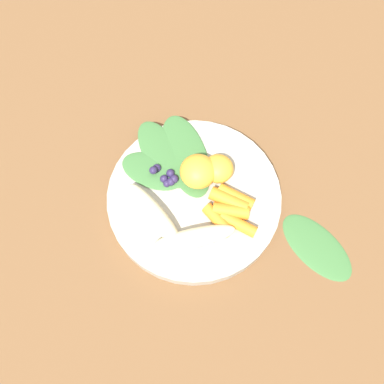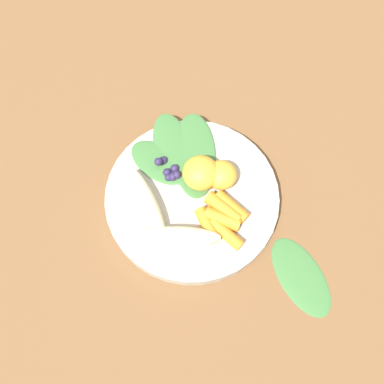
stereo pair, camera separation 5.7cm
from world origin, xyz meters
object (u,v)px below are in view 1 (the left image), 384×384
Objects in this scene: banana_peeled_left at (189,238)px; kale_leaf_stray at (315,246)px; banana_peeled_right at (152,214)px; orange_segment_near at (196,171)px; bowl at (192,198)px.

banana_peeled_left is 0.18m from kale_leaf_stray.
banana_peeled_left is 1.00× the size of banana_peeled_right.
kale_leaf_stray is at bearing -119.63° from orange_segment_near.
kale_leaf_stray is at bearing -111.38° from bowl.
banana_peeled_right is (-0.03, 0.05, 0.02)m from bowl.
orange_segment_near is at bearing 97.05° from banana_peeled_right.
banana_peeled_right reaches higher than kale_leaf_stray.
banana_peeled_right is 0.09m from orange_segment_near.
orange_segment_near reaches higher than bowl.
banana_peeled_right reaches higher than bowl.
kale_leaf_stray is (0.00, -0.17, -0.03)m from banana_peeled_left.
orange_segment_near is (0.09, -0.01, 0.01)m from banana_peeled_left.
orange_segment_near is at bearing -161.73° from kale_leaf_stray.
banana_peeled_left is (-0.07, 0.00, 0.02)m from bowl.
banana_peeled_left is at bearing -132.04° from kale_leaf_stray.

